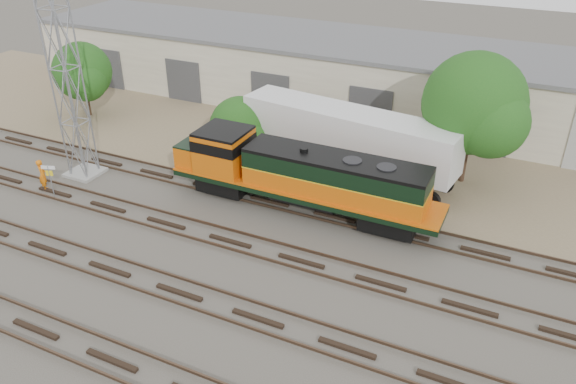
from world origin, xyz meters
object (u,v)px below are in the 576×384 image
at_px(worker, 43,175).
at_px(semi_trailer, 352,136).
at_px(locomotive, 299,175).
at_px(signal_tower, 65,72).

height_order(worker, semi_trailer, semi_trailer).
relative_size(worker, semi_trailer, 0.14).
distance_m(locomotive, worker, 15.33).
height_order(signal_tower, worker, signal_tower).
height_order(signal_tower, semi_trailer, signal_tower).
xyz_separation_m(locomotive, semi_trailer, (1.21, 5.17, 0.49)).
bearing_deg(semi_trailer, locomotive, -95.40).
bearing_deg(signal_tower, locomotive, 7.40).
relative_size(signal_tower, worker, 6.80).
bearing_deg(locomotive, semi_trailer, 76.77).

